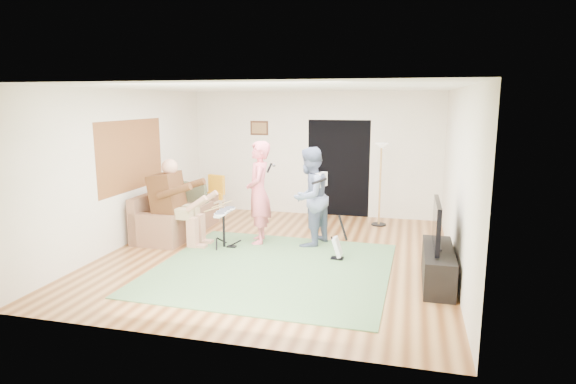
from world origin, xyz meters
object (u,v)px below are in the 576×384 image
object	(u,v)px
sofa	(174,219)
drum_kit	(224,231)
torchiere_lamp	(381,170)
guitarist	(310,197)
singer	(259,193)
tv_cabinet	(438,266)
television	(437,224)
dining_chair	(212,205)
guitar_spare	(338,247)

from	to	relation	value
sofa	drum_kit	world-z (taller)	sofa
drum_kit	torchiere_lamp	bearing A→B (deg)	41.51
drum_kit	guitarist	bearing A→B (deg)	20.45
singer	guitarist	bearing A→B (deg)	80.00
singer	tv_cabinet	xyz separation A→B (m)	(3.00, -1.26, -0.66)
guitarist	television	bearing A→B (deg)	76.23
sofa	dining_chair	bearing A→B (deg)	71.01
guitarist	television	distance (m)	2.46
sofa	television	size ratio (longest dim) A/B	2.00
drum_kit	dining_chair	xyz separation A→B (m)	(-0.94, 1.68, 0.05)
singer	television	distance (m)	3.21
drum_kit	guitar_spare	distance (m)	2.01
tv_cabinet	television	bearing A→B (deg)	-180.00
singer	tv_cabinet	world-z (taller)	singer
singer	sofa	bearing A→B (deg)	-112.69
singer	guitarist	world-z (taller)	singer
singer	torchiere_lamp	size ratio (longest dim) A/B	1.09
drum_kit	guitarist	world-z (taller)	guitarist
drum_kit	singer	xyz separation A→B (m)	(0.50, 0.43, 0.61)
singer	tv_cabinet	bearing A→B (deg)	51.49
singer	guitar_spare	xyz separation A→B (m)	(1.50, -0.58, -0.70)
guitarist	guitar_spare	bearing A→B (deg)	61.66
guitarist	dining_chair	bearing A→B (deg)	-96.88
sofa	guitar_spare	xyz separation A→B (m)	(3.30, -0.80, -0.07)
guitar_spare	dining_chair	bearing A→B (deg)	148.07
singer	guitarist	size ratio (longest dim) A/B	1.05
guitarist	television	world-z (taller)	guitarist
drum_kit	guitar_spare	bearing A→B (deg)	-4.27
sofa	tv_cabinet	size ratio (longest dim) A/B	1.47
sofa	singer	size ratio (longest dim) A/B	1.13
drum_kit	television	bearing A→B (deg)	-13.52
drum_kit	guitar_spare	world-z (taller)	guitar_spare
sofa	guitar_spare	bearing A→B (deg)	-13.64
torchiere_lamp	television	xyz separation A→B (m)	(0.95, -3.04, -0.30)
guitar_spare	tv_cabinet	size ratio (longest dim) A/B	0.52
guitar_spare	tv_cabinet	bearing A→B (deg)	-24.43
guitarist	tv_cabinet	xyz separation A→B (m)	(2.10, -1.35, -0.61)
dining_chair	television	bearing A→B (deg)	-13.14
dining_chair	television	world-z (taller)	television
dining_chair	television	size ratio (longest dim) A/B	0.94
dining_chair	tv_cabinet	distance (m)	5.10
torchiere_lamp	guitarist	bearing A→B (deg)	-123.05
dining_chair	guitar_spare	bearing A→B (deg)	-15.28
tv_cabinet	dining_chair	bearing A→B (deg)	150.48
television	sofa	bearing A→B (deg)	162.67
guitar_spare	guitarist	bearing A→B (deg)	132.08
singer	television	xyz separation A→B (m)	(2.95, -1.26, -0.06)
drum_kit	singer	size ratio (longest dim) A/B	0.37
dining_chair	television	distance (m)	5.08
guitarist	torchiere_lamp	world-z (taller)	guitarist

